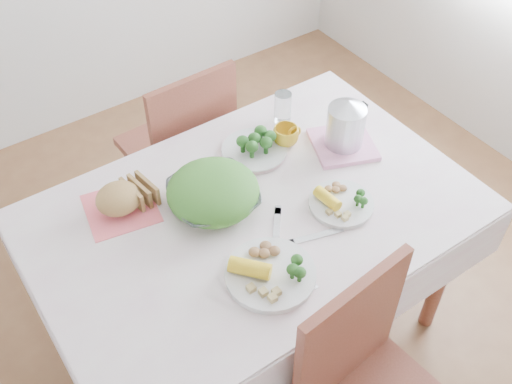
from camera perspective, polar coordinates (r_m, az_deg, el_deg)
floor at (r=2.66m, az=-0.11°, el=-12.92°), size 3.60×3.60×0.00m
dining_table at (r=2.35m, az=-0.13°, el=-8.12°), size 1.40×0.90×0.75m
tablecloth at (r=2.06m, az=-0.14°, el=-1.80°), size 1.50×1.00×0.01m
chair_far at (r=2.77m, az=-7.62°, el=4.42°), size 0.44×0.44×0.94m
salad_bowl at (r=2.05m, az=-4.06°, el=-0.51°), size 0.34×0.34×0.07m
dinner_plate_left at (r=1.86m, az=1.37°, el=-7.87°), size 0.37×0.37×0.02m
dinner_plate_right at (r=2.08m, az=8.10°, el=-1.10°), size 0.28×0.28×0.02m
broccoli_plate at (r=2.26m, az=-0.16°, el=3.95°), size 0.32×0.32×0.02m
napkin at (r=2.11m, az=-12.75°, el=-1.53°), size 0.27×0.27×0.00m
bread_loaf at (r=2.07m, az=-12.99°, el=-0.47°), size 0.18×0.17×0.09m
yellow_mug at (r=2.28m, az=2.86°, el=5.35°), size 0.12×0.12×0.08m
glass_tumbler at (r=2.38m, az=2.56°, el=8.07°), size 0.07×0.07×0.13m
pink_tray at (r=2.31m, az=8.27°, el=4.49°), size 0.29×0.29×0.02m
electric_kettle at (r=2.24m, az=8.57°, el=6.68°), size 0.17×0.17×0.20m
fork_left at (r=1.89m, az=4.05°, el=-7.32°), size 0.02×0.18×0.00m
fork_right at (r=1.99m, az=1.98°, el=-3.57°), size 0.14×0.17×0.00m
knife at (r=1.98m, az=5.56°, el=-4.24°), size 0.20×0.08×0.00m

